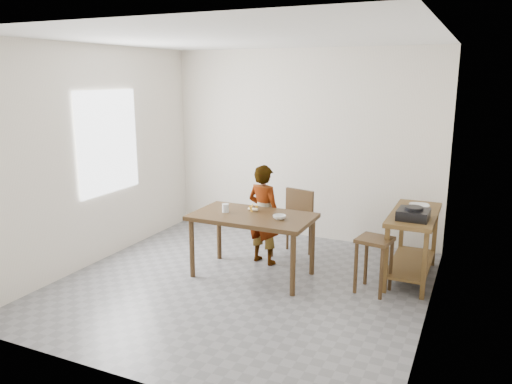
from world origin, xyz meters
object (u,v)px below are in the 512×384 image
at_px(dining_chair, 291,224).
at_px(stool, 373,265).
at_px(dining_table, 252,245).
at_px(child, 264,215).
at_px(prep_counter, 412,246).

distance_m(dining_chair, stool, 1.40).
height_order(dining_table, dining_chair, dining_chair).
xyz_separation_m(child, stool, (1.45, -0.31, -0.32)).
distance_m(prep_counter, stool, 0.66).
height_order(child, stool, child).
relative_size(dining_table, stool, 2.26).
bearing_deg(prep_counter, stool, -119.82).
bearing_deg(stool, dining_chair, 150.73).
xyz_separation_m(dining_table, prep_counter, (1.72, 0.70, 0.03)).
distance_m(dining_table, child, 0.52).
distance_m(child, stool, 1.52).
relative_size(dining_table, prep_counter, 1.17).
height_order(prep_counter, stool, prep_counter).
height_order(dining_table, child, child).
xyz_separation_m(child, dining_chair, (0.23, 0.37, -0.20)).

